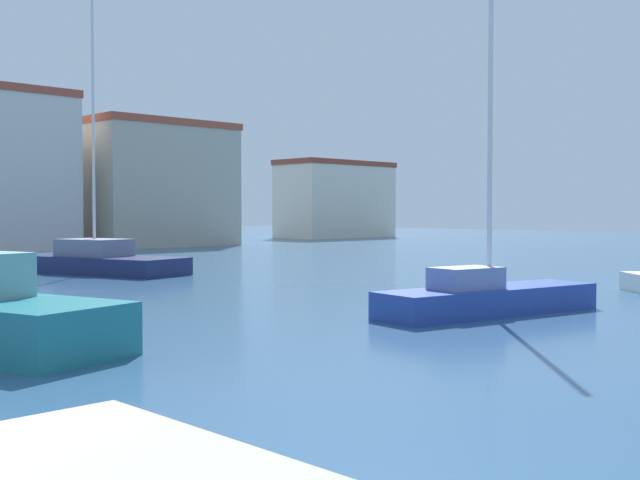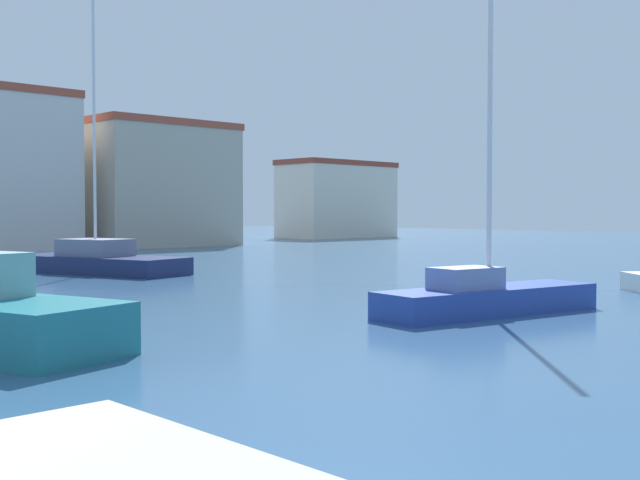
# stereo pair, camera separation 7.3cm
# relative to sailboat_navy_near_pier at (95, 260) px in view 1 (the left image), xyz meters

# --- Properties ---
(water) EXTENTS (160.00, 160.00, 0.00)m
(water) POSITION_rel_sailboat_navy_near_pier_xyz_m (-0.05, -2.46, -0.55)
(water) COLOR #2D5175
(water) RESTS_ON ground
(sailboat_navy_near_pier) EXTENTS (4.73, 8.55, 13.47)m
(sailboat_navy_near_pier) POSITION_rel_sailboat_navy_near_pier_xyz_m (0.00, 0.00, 0.00)
(sailboat_navy_near_pier) COLOR #19234C
(sailboat_navy_near_pier) RESTS_ON water
(sailboat_blue_inner_mooring) EXTENTS (6.45, 2.69, 8.71)m
(sailboat_blue_inner_mooring) POSITION_rel_sailboat_navy_near_pier_xyz_m (0.38, -18.69, -0.08)
(sailboat_blue_inner_mooring) COLOR #233D93
(sailboat_blue_inner_mooring) RESTS_ON water
(warehouse_block) EXTENTS (7.02, 7.50, 10.43)m
(warehouse_block) POSITION_rel_sailboat_navy_near_pier_xyz_m (5.72, 21.95, 4.68)
(warehouse_block) COLOR beige
(warehouse_block) RESTS_ON ground
(harbor_office) EXTENTS (11.01, 7.87, 9.13)m
(harbor_office) POSITION_rel_sailboat_navy_near_pier_xyz_m (16.14, 21.04, 4.02)
(harbor_office) COLOR #B2A893
(harbor_office) RESTS_ON ground
(yacht_club) EXTENTS (11.94, 5.59, 7.45)m
(yacht_club) POSITION_rel_sailboat_navy_near_pier_xyz_m (39.45, 24.79, 3.18)
(yacht_club) COLOR beige
(yacht_club) RESTS_ON ground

